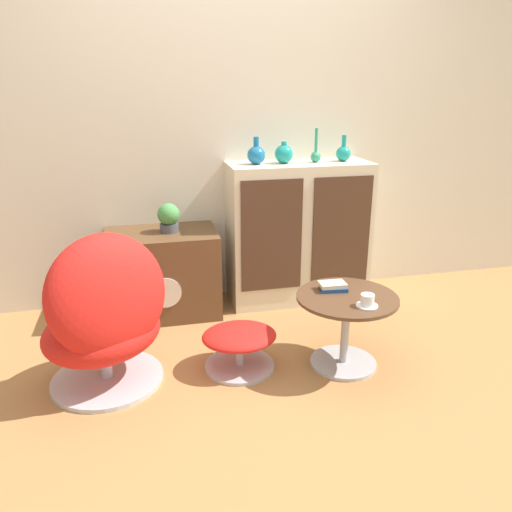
# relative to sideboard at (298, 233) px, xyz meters

# --- Properties ---
(ground_plane) EXTENTS (12.00, 12.00, 0.00)m
(ground_plane) POSITION_rel_sideboard_xyz_m (-0.42, -1.12, -0.49)
(ground_plane) COLOR #A87542
(wall_back) EXTENTS (6.40, 0.06, 2.60)m
(wall_back) POSITION_rel_sideboard_xyz_m (-0.42, 0.22, 0.81)
(wall_back) COLOR beige
(wall_back) RESTS_ON ground_plane
(sideboard) EXTENTS (0.97, 0.39, 0.98)m
(sideboard) POSITION_rel_sideboard_xyz_m (0.00, 0.00, 0.00)
(sideboard) COLOR beige
(sideboard) RESTS_ON ground_plane
(tv_console) EXTENTS (0.72, 0.47, 0.57)m
(tv_console) POSITION_rel_sideboard_xyz_m (-0.95, -0.04, -0.21)
(tv_console) COLOR brown
(tv_console) RESTS_ON ground_plane
(egg_chair) EXTENTS (0.79, 0.77, 0.85)m
(egg_chair) POSITION_rel_sideboard_xyz_m (-1.27, -0.86, -0.10)
(egg_chair) COLOR #B7B7BC
(egg_chair) RESTS_ON ground_plane
(ottoman) EXTENTS (0.41, 0.38, 0.24)m
(ottoman) POSITION_rel_sideboard_xyz_m (-0.59, -0.85, -0.33)
(ottoman) COLOR #B7B7BC
(ottoman) RESTS_ON ground_plane
(coffee_table) EXTENTS (0.54, 0.54, 0.41)m
(coffee_table) POSITION_rel_sideboard_xyz_m (-0.03, -0.95, -0.22)
(coffee_table) COLOR #B7B7BC
(coffee_table) RESTS_ON ground_plane
(vase_leftmost) EXTENTS (0.12, 0.12, 0.18)m
(vase_leftmost) POSITION_rel_sideboard_xyz_m (-0.30, 0.00, 0.55)
(vase_leftmost) COLOR #196699
(vase_leftmost) RESTS_ON sideboard
(vase_inner_left) EXTENTS (0.12, 0.12, 0.14)m
(vase_inner_left) POSITION_rel_sideboard_xyz_m (-0.11, 0.00, 0.55)
(vase_inner_left) COLOR teal
(vase_inner_left) RESTS_ON sideboard
(vase_inner_right) EXTENTS (0.07, 0.07, 0.22)m
(vase_inner_right) POSITION_rel_sideboard_xyz_m (0.11, 0.00, 0.54)
(vase_inner_right) COLOR #2D8E6B
(vase_inner_right) RESTS_ON sideboard
(vase_rightmost) EXTENTS (0.10, 0.10, 0.18)m
(vase_rightmost) POSITION_rel_sideboard_xyz_m (0.31, 0.00, 0.54)
(vase_rightmost) COLOR teal
(vase_rightmost) RESTS_ON sideboard
(potted_plant) EXTENTS (0.14, 0.14, 0.19)m
(potted_plant) POSITION_rel_sideboard_xyz_m (-0.89, -0.04, 0.17)
(potted_plant) COLOR #4C4C51
(potted_plant) RESTS_ON tv_console
(teacup) EXTENTS (0.11, 0.11, 0.06)m
(teacup) POSITION_rel_sideboard_xyz_m (0.02, -1.09, -0.05)
(teacup) COLOR white
(teacup) RESTS_ON coffee_table
(book_stack) EXTENTS (0.15, 0.11, 0.04)m
(book_stack) POSITION_rel_sideboard_xyz_m (-0.07, -0.85, -0.06)
(book_stack) COLOR #1E478C
(book_stack) RESTS_ON coffee_table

